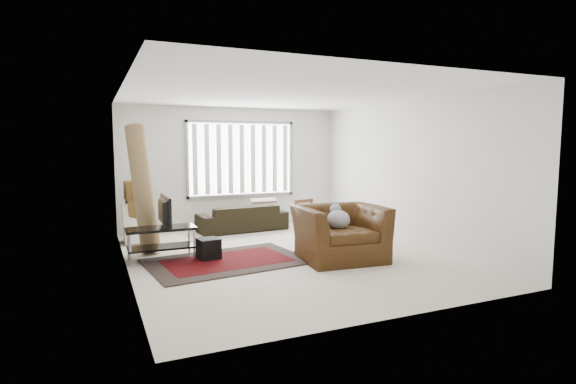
% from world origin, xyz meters
% --- Properties ---
extents(room, '(6.00, 6.02, 2.71)m').
position_xyz_m(room, '(0.03, 0.51, 1.76)').
color(room, beige).
rests_on(room, ground).
extents(persian_rug, '(2.64, 1.93, 0.02)m').
position_xyz_m(persian_rug, '(-1.00, 0.02, 0.01)').
color(persian_rug, black).
rests_on(persian_rug, ground).
extents(tv_stand, '(1.09, 0.49, 0.55)m').
position_xyz_m(tv_stand, '(-1.95, 0.53, 0.39)').
color(tv_stand, black).
rests_on(tv_stand, ground).
extents(tv, '(0.11, 0.88, 0.51)m').
position_xyz_m(tv, '(-1.95, 0.53, 0.80)').
color(tv, black).
rests_on(tv, tv_stand).
extents(subwoofer, '(0.37, 0.37, 0.33)m').
position_xyz_m(subwoofer, '(-1.24, 0.27, 0.19)').
color(subwoofer, black).
rests_on(subwoofer, persian_rug).
extents(moving_boxes, '(0.51, 0.48, 1.18)m').
position_xyz_m(moving_boxes, '(-2.15, 2.22, 0.55)').
color(moving_boxes, brown).
rests_on(moving_boxes, ground).
extents(white_flatpack, '(0.64, 0.37, 0.77)m').
position_xyz_m(white_flatpack, '(-2.13, 2.02, 0.38)').
color(white_flatpack, silver).
rests_on(white_flatpack, ground).
extents(rolled_rug, '(0.57, 0.99, 2.24)m').
position_xyz_m(rolled_rug, '(-2.13, 1.35, 1.12)').
color(rolled_rug, brown).
rests_on(rolled_rug, ground).
extents(sofa, '(1.98, 0.97, 0.74)m').
position_xyz_m(sofa, '(0.04, 2.45, 0.37)').
color(sofa, black).
rests_on(sofa, ground).
extents(side_chair, '(0.59, 0.59, 0.87)m').
position_xyz_m(side_chair, '(0.69, 0.38, 0.48)').
color(side_chair, '#9D8367').
rests_on(side_chair, ground).
extents(armchair, '(1.46, 1.30, 1.01)m').
position_xyz_m(armchair, '(0.74, -0.57, 0.51)').
color(armchair, '#3A210B').
rests_on(armchair, ground).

